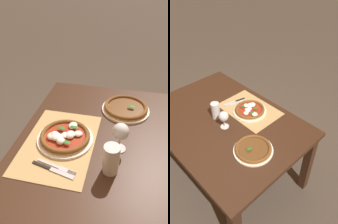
% 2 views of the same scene
% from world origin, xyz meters
% --- Properties ---
extents(dining_table, '(1.39, 0.97, 0.74)m').
position_xyz_m(dining_table, '(0.00, 0.00, 0.65)').
color(dining_table, '#382114').
rests_on(dining_table, ground).
extents(paper_placemat, '(0.52, 0.36, 0.00)m').
position_xyz_m(paper_placemat, '(-0.06, -0.26, 0.74)').
color(paper_placemat, tan).
rests_on(paper_placemat, dining_table).
extents(pizza_near, '(0.29, 0.29, 0.05)m').
position_xyz_m(pizza_near, '(-0.08, -0.23, 0.76)').
color(pizza_near, silver).
rests_on(pizza_near, paper_placemat).
extents(pizza_far, '(0.29, 0.29, 0.04)m').
position_xyz_m(pizza_far, '(-0.43, 0.06, 0.76)').
color(pizza_far, silver).
rests_on(pizza_far, dining_table).
extents(wine_glass, '(0.08, 0.08, 0.16)m').
position_xyz_m(wine_glass, '(-0.08, 0.05, 0.85)').
color(wine_glass, silver).
rests_on(wine_glass, dining_table).
extents(pint_glass, '(0.07, 0.07, 0.15)m').
position_xyz_m(pint_glass, '(0.07, 0.02, 0.81)').
color(pint_glass, silver).
rests_on(pint_glass, dining_table).
extents(fork, '(0.06, 0.20, 0.00)m').
position_xyz_m(fork, '(0.10, -0.22, 0.75)').
color(fork, '#B7B7BC').
rests_on(fork, paper_placemat).
extents(knife, '(0.06, 0.21, 0.01)m').
position_xyz_m(knife, '(0.12, -0.23, 0.75)').
color(knife, black).
rests_on(knife, paper_placemat).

